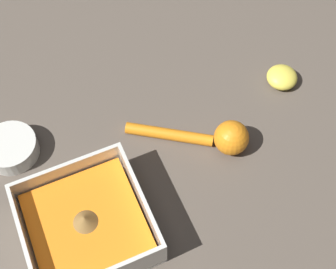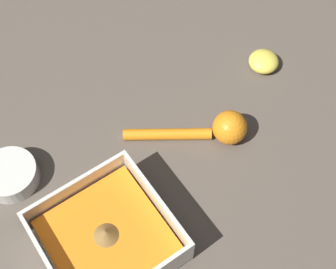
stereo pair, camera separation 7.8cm
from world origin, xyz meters
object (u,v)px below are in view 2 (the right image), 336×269
at_px(square_dish, 108,239).
at_px(lemon_half, 264,61).
at_px(lemon_squeezer, 215,129).
at_px(spice_bowl, 11,175).

height_order(square_dish, lemon_half, square_dish).
bearing_deg(lemon_half, lemon_squeezer, 22.53).
height_order(lemon_squeezer, lemon_half, lemon_squeezer).
height_order(square_dish, spice_bowl, square_dish).
xyz_separation_m(square_dish, lemon_squeezer, (-0.25, -0.06, 0.00)).
relative_size(square_dish, lemon_squeezer, 0.98).
height_order(square_dish, lemon_squeezer, square_dish).
bearing_deg(spice_bowl, lemon_squeezer, 158.84).
relative_size(spice_bowl, lemon_half, 1.60).
distance_m(square_dish, spice_bowl, 0.20).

